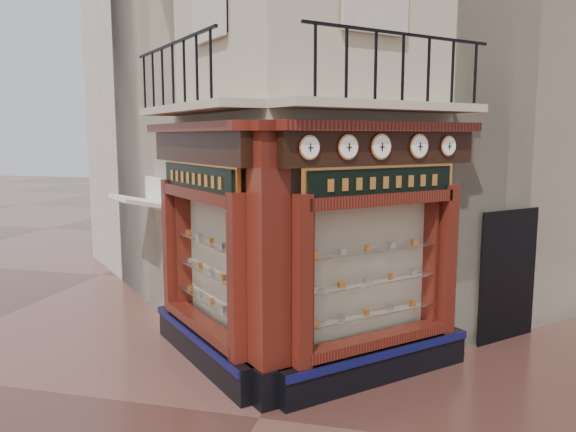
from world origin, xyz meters
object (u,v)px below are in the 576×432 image
(clock_a, at_px, (309,148))
(signboard_left, at_px, (198,179))
(signboard_right, at_px, (383,182))
(clock_b, at_px, (348,147))
(clock_d, at_px, (419,146))
(clock_e, at_px, (448,146))
(clock_c, at_px, (381,147))
(awning, at_px, (140,318))
(corner_pilaster, at_px, (269,269))

(clock_a, height_order, signboard_left, clock_a)
(signboard_left, relative_size, signboard_right, 1.03)
(clock_b, bearing_deg, clock_d, 0.00)
(clock_a, relative_size, clock_b, 0.94)
(clock_a, bearing_deg, clock_e, 0.00)
(clock_d, xyz_separation_m, signboard_right, (-0.49, -0.33, -0.52))
(clock_c, bearing_deg, signboard_right, 36.45)
(clock_a, xyz_separation_m, clock_c, (0.86, 0.86, -0.00))
(clock_c, distance_m, awning, 6.61)
(corner_pilaster, distance_m, clock_b, 2.00)
(corner_pilaster, height_order, clock_a, corner_pilaster)
(corner_pilaster, distance_m, signboard_right, 2.12)
(corner_pilaster, distance_m, signboard_left, 2.12)
(corner_pilaster, relative_size, clock_c, 10.75)
(corner_pilaster, distance_m, clock_d, 2.90)
(signboard_right, bearing_deg, clock_d, -10.72)
(corner_pilaster, xyz_separation_m, signboard_right, (1.46, 1.01, 1.15))
(clock_b, xyz_separation_m, clock_c, (0.41, 0.41, -0.00))
(clock_e, distance_m, awning, 7.15)
(awning, bearing_deg, clock_b, -163.51)
(corner_pilaster, height_order, clock_e, corner_pilaster)
(clock_c, xyz_separation_m, clock_d, (0.52, 0.52, 0.00))
(clock_d, distance_m, signboard_right, 0.79)
(clock_d, relative_size, clock_e, 1.16)
(clock_a, xyz_separation_m, clock_b, (0.45, 0.45, -0.00))
(clock_c, height_order, signboard_right, clock_c)
(signboard_left, bearing_deg, clock_e, -123.68)
(clock_d, height_order, clock_e, clock_d)
(awning, bearing_deg, clock_a, -170.24)
(clock_d, xyz_separation_m, clock_e, (0.44, 0.44, 0.00))
(clock_b, xyz_separation_m, awning, (-4.69, 2.55, -3.62))
(corner_pilaster, height_order, clock_c, corner_pilaster)
(clock_e, height_order, awning, clock_e)
(clock_a, xyz_separation_m, clock_d, (1.38, 1.38, -0.00))
(awning, relative_size, signboard_left, 0.62)
(clock_e, distance_m, signboard_left, 3.96)
(corner_pilaster, bearing_deg, signboard_left, 100.25)
(clock_d, distance_m, clock_e, 0.62)
(clock_c, bearing_deg, awning, 112.33)
(clock_e, bearing_deg, awning, 124.00)
(clock_e, bearing_deg, clock_c, 180.00)
(clock_e, relative_size, awning, 0.24)
(clock_d, bearing_deg, signboard_left, 140.60)
(clock_a, bearing_deg, signboard_left, 107.73)
(clock_b, height_order, clock_e, clock_b)
(clock_d, bearing_deg, clock_e, -0.00)
(awning, bearing_deg, clock_e, -146.00)
(clock_b, relative_size, clock_e, 1.10)
(clock_d, bearing_deg, clock_b, -180.00)
(clock_a, xyz_separation_m, signboard_right, (0.89, 1.05, -0.52))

